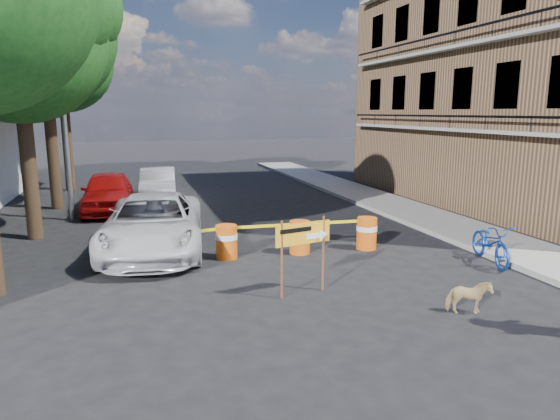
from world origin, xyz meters
TOP-DOWN VIEW (x-y plane):
  - ground at (0.00, 0.00)m, footprint 120.00×120.00m
  - sidewalk_east at (6.20, 6.00)m, footprint 2.40×40.00m
  - apartment_building at (12.00, 8.00)m, footprint 8.00×16.00m
  - tree_mid_a at (-6.74, 7.00)m, footprint 5.25×5.00m
  - tree_mid_b at (-6.73, 12.00)m, footprint 5.67×5.40m
  - tree_far at (-6.74, 17.00)m, footprint 5.04×4.80m
  - streetlamp at (-5.93, 9.50)m, footprint 1.25×0.18m
  - barrel_far_left at (-2.73, 3.04)m, footprint 0.58×0.58m
  - barrel_mid_left at (-1.59, 3.25)m, footprint 0.58×0.58m
  - barrel_mid_right at (0.41, 3.15)m, footprint 0.58×0.58m
  - barrel_far_right at (2.36, 3.05)m, footprint 0.58×0.58m
  - detour_sign at (-0.39, 0.20)m, footprint 1.26×0.37m
  - bicycle at (4.80, 0.94)m, footprint 0.94×1.20m
  - dog at (2.14, -1.72)m, footprint 0.88×0.61m
  - suv_white at (-3.39, 4.49)m, footprint 3.29×5.91m
  - sedan_red at (-4.80, 10.84)m, footprint 1.95×4.60m
  - sedan_silver at (-2.80, 13.05)m, footprint 1.74×4.30m

SIDE VIEW (x-z plane):
  - ground at x=0.00m, z-range 0.00..0.00m
  - sidewalk_east at x=6.20m, z-range 0.00..0.15m
  - dog at x=2.14m, z-range 0.00..0.68m
  - barrel_far_left at x=-2.73m, z-range 0.02..0.92m
  - barrel_mid_left at x=-1.59m, z-range 0.02..0.92m
  - barrel_mid_right at x=0.41m, z-range 0.02..0.92m
  - barrel_far_right at x=2.36m, z-range 0.02..0.92m
  - sedan_silver at x=-2.80m, z-range 0.00..1.39m
  - sedan_red at x=-4.80m, z-range 0.00..1.55m
  - suv_white at x=-3.39m, z-range 0.00..1.56m
  - bicycle at x=4.80m, z-range 0.00..2.02m
  - detour_sign at x=-0.39m, z-range 0.37..2.03m
  - streetlamp at x=-5.93m, z-range 0.38..8.38m
  - apartment_building at x=12.00m, z-range 0.00..12.00m
  - tree_mid_a at x=-6.74m, z-range 1.67..10.34m
  - tree_far at x=-6.74m, z-range 1.80..10.64m
  - tree_mid_b at x=-6.73m, z-range 1.90..11.53m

